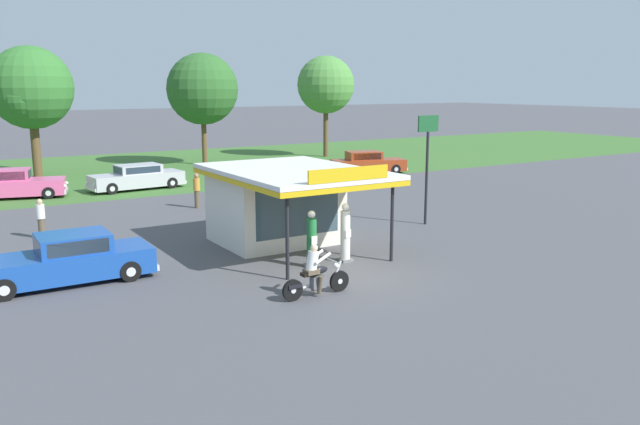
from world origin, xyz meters
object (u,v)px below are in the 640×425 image
object	(u,v)px
parked_car_back_row_right	(15,185)
parked_car_back_row_centre_left	(137,178)
gas_pump_nearside	(312,241)
featured_classic_sedan	(66,261)
gas_pump_offside	(345,235)
parked_car_back_row_far_left	(289,174)
bystander_chatting_near_pumps	(41,218)
parked_car_back_row_centre_right	(367,163)
roadside_pole_sign	(427,151)
motorcycle_with_rider	(315,275)
bystander_admiring_sedan	(197,190)

from	to	relation	value
parked_car_back_row_right	parked_car_back_row_centre_left	xyz separation A→B (m)	(6.54, -0.51, -0.04)
gas_pump_nearside	featured_classic_sedan	bearing A→B (deg)	161.43
featured_classic_sedan	parked_car_back_row_centre_left	distance (m)	18.63
gas_pump_offside	parked_car_back_row_far_left	bearing A→B (deg)	67.24
bystander_chatting_near_pumps	gas_pump_nearside	bearing A→B (deg)	-52.65
gas_pump_nearside	bystander_chatting_near_pumps	xyz separation A→B (m)	(-7.10, 9.30, -0.04)
featured_classic_sedan	parked_car_back_row_centre_right	bearing A→B (deg)	34.43
gas_pump_offside	parked_car_back_row_right	size ratio (longest dim) A/B	0.38
parked_car_back_row_far_left	bystander_chatting_near_pumps	size ratio (longest dim) A/B	3.21
parked_car_back_row_far_left	parked_car_back_row_right	world-z (taller)	parked_car_back_row_right
roadside_pole_sign	parked_car_back_row_centre_left	bearing A→B (deg)	116.19
gas_pump_offside	roadside_pole_sign	xyz separation A→B (m)	(6.49, 3.25, 2.32)
parked_car_back_row_far_left	roadside_pole_sign	xyz separation A→B (m)	(-0.33, -12.99, 2.58)
roadside_pole_sign	motorcycle_with_rider	bearing A→B (deg)	-147.51
gas_pump_nearside	bystander_chatting_near_pumps	distance (m)	11.70
gas_pump_nearside	bystander_chatting_near_pumps	world-z (taller)	gas_pump_nearside
parked_car_back_row_far_left	parked_car_back_row_centre_right	world-z (taller)	parked_car_back_row_centre_right
gas_pump_offside	parked_car_back_row_centre_right	world-z (taller)	gas_pump_offside
motorcycle_with_rider	bystander_admiring_sedan	distance (m)	15.10
featured_classic_sedan	parked_car_back_row_far_left	world-z (taller)	featured_classic_sedan
gas_pump_nearside	motorcycle_with_rider	bearing A→B (deg)	-119.05
parked_car_back_row_far_left	bystander_admiring_sedan	world-z (taller)	bystander_admiring_sedan
bystander_chatting_near_pumps	roadside_pole_sign	xyz separation A→B (m)	(14.96, -6.05, 2.42)
parked_car_back_row_right	bystander_chatting_near_pumps	size ratio (longest dim) A/B	3.36
featured_classic_sedan	parked_car_back_row_centre_left	size ratio (longest dim) A/B	0.97
gas_pump_nearside	parked_car_back_row_right	xyz separation A→B (m)	(-6.74, 20.18, -0.16)
parked_car_back_row_centre_right	parked_car_back_row_centre_left	xyz separation A→B (m)	(-15.77, 1.40, -0.02)
gas_pump_nearside	motorcycle_with_rider	world-z (taller)	gas_pump_nearside
parked_car_back_row_centre_left	gas_pump_offside	bearing A→B (deg)	-85.39
parked_car_back_row_right	roadside_pole_sign	size ratio (longest dim) A/B	1.14
parked_car_back_row_right	gas_pump_offside	bearing A→B (deg)	-68.08
parked_car_back_row_centre_left	bystander_chatting_near_pumps	size ratio (longest dim) A/B	3.52
gas_pump_nearside	parked_car_back_row_right	bearing A→B (deg)	108.48
parked_car_back_row_centre_left	bystander_chatting_near_pumps	distance (m)	12.45
parked_car_back_row_centre_right	bystander_chatting_near_pumps	distance (m)	24.37
motorcycle_with_rider	parked_car_back_row_far_left	distance (m)	21.29
gas_pump_offside	roadside_pole_sign	bearing A→B (deg)	26.64
gas_pump_nearside	roadside_pole_sign	bearing A→B (deg)	22.48
parked_car_back_row_centre_right	parked_car_back_row_right	bearing A→B (deg)	175.11
parked_car_back_row_right	bystander_chatting_near_pumps	xyz separation A→B (m)	(-0.36, -10.88, 0.12)
motorcycle_with_rider	featured_classic_sedan	distance (m)	7.90
bystander_chatting_near_pumps	parked_car_back_row_right	bearing A→B (deg)	88.12
featured_classic_sedan	parked_car_back_row_right	distance (m)	17.69
parked_car_back_row_far_left	parked_car_back_row_centre_left	size ratio (longest dim) A/B	0.91
parked_car_back_row_right	motorcycle_with_rider	bearing A→B (deg)	-77.11
motorcycle_with_rider	parked_car_back_row_right	bearing A→B (deg)	102.89
parked_car_back_row_far_left	parked_car_back_row_centre_right	xyz separation A→B (m)	(7.37, 2.03, 0.02)
gas_pump_offside	motorcycle_with_rider	xyz separation A→B (m)	(-2.88, -2.71, -0.30)
gas_pump_offside	bystander_admiring_sedan	world-z (taller)	gas_pump_offside
parked_car_back_row_right	bystander_admiring_sedan	xyz separation A→B (m)	(7.39, -7.95, 0.20)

